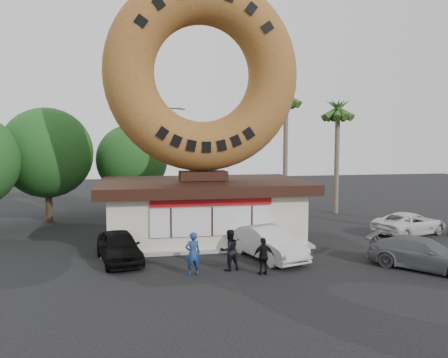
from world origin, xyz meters
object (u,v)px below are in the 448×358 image
person_left (193,254)px  donut_shop (203,207)px  street_lamp (161,153)px  car_grey (423,254)px  person_center (229,250)px  car_silver (268,243)px  giant_donut (203,74)px  person_right (263,256)px  car_white (410,223)px  car_black (119,246)px

person_left → donut_shop: bearing=-111.9°
street_lamp → car_grey: (10.32, -17.45, -3.82)m
donut_shop → person_center: donut_shop is taller
donut_shop → car_silver: bearing=-62.6°
giant_donut → street_lamp: 11.17m
street_lamp → car_silver: bearing=-73.8°
street_lamp → person_right: street_lamp is taller
street_lamp → person_left: size_ratio=4.48×
street_lamp → car_white: (13.86, -11.20, -3.83)m
car_black → person_left: bearing=-52.3°
person_left → car_grey: bearing=163.9°
street_lamp → person_right: bearing=-78.8°
person_left → car_white: person_left is taller
person_right → car_black: 6.66m
giant_donut → person_left: bearing=-101.9°
giant_donut → car_white: (12.00, -1.20, -8.45)m
car_white → person_center: bearing=93.0°
donut_shop → car_grey: donut_shop is taller
car_silver → car_grey: (6.08, -2.83, -0.08)m
giant_donut → car_black: giant_donut is taller
car_silver → car_grey: car_silver is taller
giant_donut → person_center: (0.25, -6.07, -8.22)m
car_black → car_silver: car_silver is taller
street_lamp → person_center: size_ratio=4.57×
person_left → car_white: 14.33m
car_black → car_grey: 13.36m
car_silver → car_white: size_ratio=0.96×
donut_shop → car_grey: 11.32m
street_lamp → car_black: size_ratio=1.93×
car_black → car_silver: (6.79, -0.75, 0.03)m
car_black → car_silver: 6.83m
person_center → giant_donut: bearing=-104.2°
street_lamp → person_center: (2.11, -16.07, -3.61)m
car_black → car_grey: (12.87, -3.59, -0.04)m
car_grey → car_silver: bearing=113.3°
street_lamp → person_left: (0.51, -16.40, -3.59)m
street_lamp → car_white: street_lamp is taller
donut_shop → car_grey: bearing=-41.3°
person_right → car_grey: 6.98m
car_grey → car_white: bearing=18.8°
donut_shop → car_white: bearing=-5.6°
street_lamp → car_silver: 15.67m
person_right → person_left: bearing=-15.1°
car_silver → car_white: car_silver is taller
donut_shop → car_black: (-4.40, -3.84, -1.06)m
street_lamp → donut_shop: bearing=-79.5°
donut_shop → car_silver: (2.39, -4.60, -1.03)m
car_white → person_left: bearing=91.8°
car_silver → person_center: bearing=-163.9°
car_grey → car_white: (3.54, 6.25, -0.01)m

